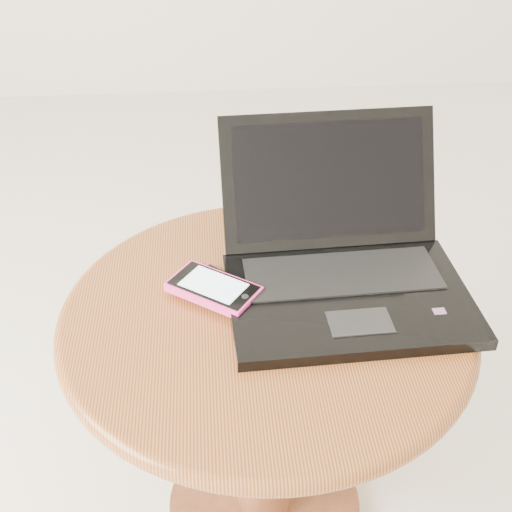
{
  "coord_description": "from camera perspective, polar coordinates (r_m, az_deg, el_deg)",
  "views": [
    {
      "loc": [
        0.01,
        -0.66,
        1.06
      ],
      "look_at": [
        0.07,
        0.1,
        0.52
      ],
      "focal_mm": 47.85,
      "sensor_mm": 36.0,
      "label": 1
    }
  ],
  "objects": [
    {
      "name": "table",
      "position": [
        1.0,
        0.84,
        -8.76
      ],
      "size": [
        0.58,
        0.58,
        0.46
      ],
      "color": "#4C2815",
      "rests_on": "ground"
    },
    {
      "name": "laptop",
      "position": [
        0.97,
        7.26,
        -0.53
      ],
      "size": [
        0.34,
        0.34,
        0.2
      ],
      "color": "black",
      "rests_on": "table"
    },
    {
      "name": "phone_black",
      "position": [
        0.97,
        -2.99,
        -2.64
      ],
      "size": [
        0.11,
        0.11,
        0.01
      ],
      "color": "black",
      "rests_on": "table"
    },
    {
      "name": "phone_pink",
      "position": [
        0.95,
        -3.56,
        -2.73
      ],
      "size": [
        0.14,
        0.13,
        0.02
      ],
      "color": "#FF3892",
      "rests_on": "phone_black"
    }
  ]
}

